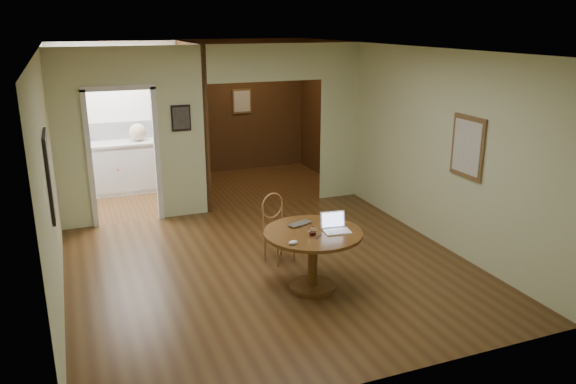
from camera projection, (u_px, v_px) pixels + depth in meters
name	position (u px, v px, depth m)	size (l,w,h in m)	color
floor	(273.00, 269.00, 7.17)	(5.00, 5.00, 0.00)	#492C14
room_shell	(183.00, 130.00, 9.39)	(5.20, 7.50, 5.00)	white
dining_table	(313.00, 246.00, 6.52)	(1.15, 1.15, 0.72)	brown
chair	(277.00, 224.00, 7.34)	(0.48, 0.48, 0.91)	#976335
open_laptop	(335.00, 225.00, 6.49)	(0.32, 0.29, 0.21)	white
closed_laptop	(302.00, 225.00, 6.64)	(0.31, 0.20, 0.02)	#AEAEB3
mouse	(293.00, 242.00, 6.09)	(0.11, 0.06, 0.05)	white
wine_glass	(313.00, 231.00, 6.33)	(0.10, 0.10, 0.11)	white
pen	(319.00, 237.00, 6.29)	(0.01, 0.01, 0.15)	#0C0C56
kitchen_cabinet	(125.00, 167.00, 10.29)	(2.06, 0.60, 0.94)	silver
grocery_bag	(138.00, 132.00, 10.20)	(0.32, 0.27, 0.32)	#BDAC8A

